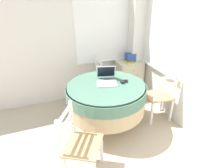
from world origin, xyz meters
TOP-DOWN VIEW (x-y plane):
  - corner_room_shell at (1.21, 1.89)m, footprint 4.35×4.84m
  - round_dining_table at (0.92, 1.83)m, footprint 1.23×1.23m
  - laptop at (0.96, 1.91)m, footprint 0.38×0.43m
  - computer_mouse at (1.17, 1.80)m, footprint 0.07×0.10m
  - cell_phone at (1.25, 1.82)m, footprint 0.10×0.12m
  - dining_chair_near_back_window at (0.95, 2.75)m, footprint 0.40×0.41m
  - dining_chair_near_right_window at (1.83, 1.70)m, footprint 0.45×0.44m
  - dining_chair_camera_near at (0.34, 1.11)m, footprint 0.55×0.55m
  - corner_cabinet at (1.78, 2.75)m, footprint 0.56×0.41m
  - storage_box at (1.79, 2.77)m, footprint 0.19×0.17m
  - book_on_cabinet at (1.72, 2.70)m, footprint 0.17×0.21m

SIDE VIEW (x-z plane):
  - corner_cabinet at x=1.78m, z-range 0.00..0.75m
  - dining_chair_near_back_window at x=0.95m, z-range -0.01..0.90m
  - dining_chair_near_right_window at x=1.83m, z-range -0.01..0.90m
  - dining_chair_camera_near at x=0.34m, z-range -0.01..0.90m
  - round_dining_table at x=0.92m, z-range 0.20..0.98m
  - book_on_cabinet at x=1.72m, z-range 0.75..0.77m
  - cell_phone at x=1.25m, z-range 0.78..0.79m
  - computer_mouse at x=1.17m, z-range 0.78..0.83m
  - laptop at x=0.96m, z-range 0.71..0.95m
  - storage_box at x=1.79m, z-range 0.75..0.92m
  - corner_room_shell at x=1.21m, z-range 0.00..2.55m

